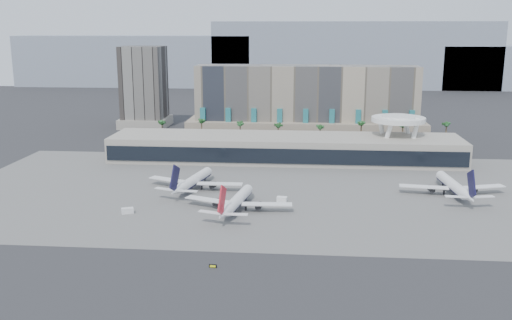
# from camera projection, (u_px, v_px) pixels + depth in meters

# --- Properties ---
(ground) EXTENTS (900.00, 900.00, 0.00)m
(ground) POSITION_uv_depth(u_px,v_px,m) (271.00, 241.00, 173.89)
(ground) COLOR #232326
(ground) RESTS_ON ground
(apron_pad) EXTENTS (260.00, 130.00, 0.06)m
(apron_pad) POSITION_uv_depth(u_px,v_px,m) (279.00, 191.00, 227.26)
(apron_pad) COLOR #5B5B59
(apron_pad) RESTS_ON ground
(mountain_ridge) EXTENTS (680.00, 60.00, 70.00)m
(mountain_ridge) POSITION_uv_depth(u_px,v_px,m) (323.00, 59.00, 620.87)
(mountain_ridge) COLOR gray
(mountain_ridge) RESTS_ON ground
(hotel) EXTENTS (140.00, 30.00, 42.00)m
(hotel) POSITION_uv_depth(u_px,v_px,m) (306.00, 108.00, 338.50)
(hotel) COLOR tan
(hotel) RESTS_ON ground
(office_tower) EXTENTS (30.00, 30.00, 52.00)m
(office_tower) POSITION_uv_depth(u_px,v_px,m) (144.00, 92.00, 370.78)
(office_tower) COLOR black
(office_tower) RESTS_ON ground
(terminal) EXTENTS (170.00, 32.50, 14.50)m
(terminal) POSITION_uv_depth(u_px,v_px,m) (285.00, 147.00, 279.01)
(terminal) COLOR #AEA799
(terminal) RESTS_ON ground
(saucer_structure) EXTENTS (26.00, 26.00, 21.89)m
(saucer_structure) POSITION_uv_depth(u_px,v_px,m) (398.00, 123.00, 277.66)
(saucer_structure) COLOR white
(saucer_structure) RESTS_ON ground
(palm_row) EXTENTS (157.80, 2.80, 13.10)m
(palm_row) POSITION_uv_depth(u_px,v_px,m) (300.00, 127.00, 311.64)
(palm_row) COLOR brown
(palm_row) RESTS_ON ground
(airliner_left) EXTENTS (39.62, 41.19, 14.38)m
(airliner_left) POSITION_uv_depth(u_px,v_px,m) (193.00, 181.00, 228.76)
(airliner_left) COLOR white
(airliner_left) RESTS_ON ground
(airliner_centre) EXTENTS (39.30, 40.76, 14.14)m
(airliner_centre) POSITION_uv_depth(u_px,v_px,m) (237.00, 201.00, 202.22)
(airliner_centre) COLOR white
(airliner_centre) RESTS_ON ground
(airliner_right) EXTENTS (41.41, 42.76, 14.76)m
(airliner_right) POSITION_uv_depth(u_px,v_px,m) (454.00, 186.00, 221.03)
(airliner_right) COLOR white
(airliner_right) RESTS_ON ground
(service_vehicle_a) EXTENTS (4.59, 3.46, 2.02)m
(service_vehicle_a) POSITION_uv_depth(u_px,v_px,m) (128.00, 211.00, 199.49)
(service_vehicle_a) COLOR silver
(service_vehicle_a) RESTS_ON ground
(service_vehicle_b) EXTENTS (4.02, 2.71, 1.91)m
(service_vehicle_b) POSITION_uv_depth(u_px,v_px,m) (282.00, 199.00, 213.11)
(service_vehicle_b) COLOR white
(service_vehicle_b) RESTS_ON ground
(taxiway_sign) EXTENTS (2.14, 0.41, 0.97)m
(taxiway_sign) POSITION_uv_depth(u_px,v_px,m) (213.00, 266.00, 154.49)
(taxiway_sign) COLOR black
(taxiway_sign) RESTS_ON ground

